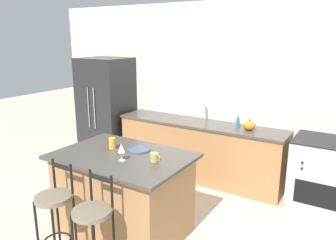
{
  "coord_description": "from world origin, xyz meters",
  "views": [
    {
      "loc": [
        2.15,
        -4.03,
        2.19
      ],
      "look_at": [
        -0.02,
        -0.55,
        1.14
      ],
      "focal_mm": 35.0,
      "sensor_mm": 36.0,
      "label": 1
    }
  ],
  "objects": [
    {
      "name": "ground_plane",
      "position": [
        0.0,
        0.0,
        0.0
      ],
      "size": [
        18.0,
        18.0,
        0.0
      ],
      "primitive_type": "plane",
      "color": "beige"
    },
    {
      "name": "wall_back",
      "position": [
        0.0,
        0.64,
        1.35
      ],
      "size": [
        6.0,
        0.07,
        2.7
      ],
      "color": "beige",
      "rests_on": "ground_plane"
    },
    {
      "name": "back_counter",
      "position": [
        0.0,
        0.35,
        0.46
      ],
      "size": [
        2.65,
        0.62,
        0.91
      ],
      "color": "#A87547",
      "rests_on": "ground_plane"
    },
    {
      "name": "sink_faucet",
      "position": [
        0.0,
        0.53,
        1.05
      ],
      "size": [
        0.02,
        0.13,
        0.22
      ],
      "color": "#ADAFB5",
      "rests_on": "back_counter"
    },
    {
      "name": "kitchen_island",
      "position": [
        -0.05,
        -1.44,
        0.47
      ],
      "size": [
        1.47,
        1.02,
        0.94
      ],
      "color": "#A87547",
      "rests_on": "ground_plane"
    },
    {
      "name": "refrigerator",
      "position": [
        -1.81,
        0.25,
        0.91
      ],
      "size": [
        0.84,
        0.75,
        1.83
      ],
      "color": "#232326",
      "rests_on": "ground_plane"
    },
    {
      "name": "oven_range",
      "position": [
        1.8,
        0.27,
        0.47
      ],
      "size": [
        0.78,
        0.71,
        0.95
      ],
      "color": "#B7B7BC",
      "rests_on": "ground_plane"
    },
    {
      "name": "bar_stool_near",
      "position": [
        -0.31,
        -2.18,
        0.56
      ],
      "size": [
        0.36,
        0.36,
        1.01
      ],
      "color": "black",
      "rests_on": "ground_plane"
    },
    {
      "name": "bar_stool_far",
      "position": [
        0.2,
        -2.17,
        0.56
      ],
      "size": [
        0.36,
        0.36,
        1.01
      ],
      "color": "black",
      "rests_on": "ground_plane"
    },
    {
      "name": "dinner_plate",
      "position": [
        0.02,
        -1.23,
        0.94
      ],
      "size": [
        0.26,
        0.26,
        0.02
      ],
      "color": "#425170",
      "rests_on": "kitchen_island"
    },
    {
      "name": "wine_glass",
      "position": [
        0.06,
        -1.58,
        1.07
      ],
      "size": [
        0.08,
        0.08,
        0.19
      ],
      "color": "white",
      "rests_on": "kitchen_island"
    },
    {
      "name": "coffee_mug",
      "position": [
        0.36,
        -1.42,
        0.98
      ],
      "size": [
        0.11,
        0.08,
        0.09
      ],
      "color": "#C1B251",
      "rests_on": "kitchen_island"
    },
    {
      "name": "tumbler_cup",
      "position": [
        -0.28,
        -1.34,
        1.0
      ],
      "size": [
        0.08,
        0.08,
        0.13
      ],
      "color": "gold",
      "rests_on": "kitchen_island"
    },
    {
      "name": "pumpkin_decoration",
      "position": [
        0.78,
        0.32,
        0.98
      ],
      "size": [
        0.17,
        0.17,
        0.16
      ],
      "color": "orange",
      "rests_on": "back_counter"
    },
    {
      "name": "soap_bottle",
      "position": [
        0.6,
        0.35,
        0.98
      ],
      "size": [
        0.06,
        0.06,
        0.16
      ],
      "color": "teal",
      "rests_on": "back_counter"
    }
  ]
}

